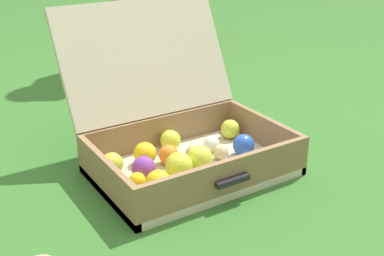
% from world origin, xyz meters
% --- Properties ---
extents(ground_plane, '(16.00, 16.00, 0.00)m').
position_xyz_m(ground_plane, '(0.00, 0.00, 0.00)').
color(ground_plane, '#336B28').
extents(open_suitcase, '(0.60, 0.61, 0.49)m').
position_xyz_m(open_suitcase, '(-0.08, 0.07, 0.11)').
color(open_suitcase, beige).
rests_on(open_suitcase, ground).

